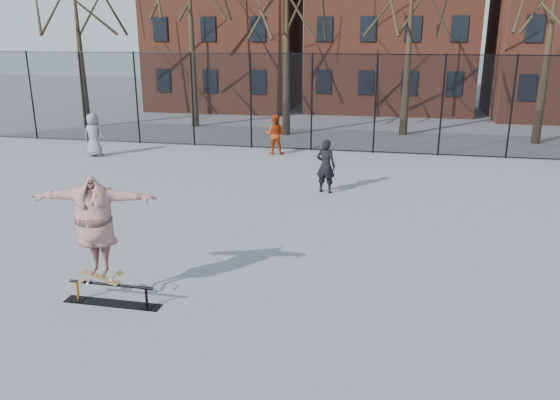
% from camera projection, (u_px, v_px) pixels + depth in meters
% --- Properties ---
extents(ground, '(100.00, 100.00, 0.00)m').
position_uv_depth(ground, '(283.00, 286.00, 10.67)').
color(ground, slate).
extents(skate_rail, '(1.84, 0.28, 0.40)m').
position_uv_depth(skate_rail, '(112.00, 296.00, 9.92)').
color(skate_rail, black).
rests_on(skate_rail, ground).
extents(skateboard, '(0.75, 0.18, 0.09)m').
position_uv_depth(skateboard, '(101.00, 280.00, 9.87)').
color(skateboard, olive).
rests_on(skateboard, skate_rail).
extents(skater, '(2.28, 0.96, 1.80)m').
position_uv_depth(skater, '(96.00, 231.00, 9.60)').
color(skater, '#413C97').
rests_on(skater, skateboard).
extents(bystander_grey, '(0.85, 0.55, 1.73)m').
position_uv_depth(bystander_grey, '(94.00, 135.00, 21.74)').
color(bystander_grey, slate).
rests_on(bystander_grey, ground).
extents(bystander_black, '(0.68, 0.53, 1.67)m').
position_uv_depth(bystander_black, '(326.00, 166.00, 16.74)').
color(bystander_black, black).
rests_on(bystander_black, ground).
extents(bystander_red, '(0.79, 0.62, 1.61)m').
position_uv_depth(bystander_red, '(275.00, 134.00, 22.20)').
color(bystander_red, '#A22D0E').
rests_on(bystander_red, ground).
extents(fence, '(34.03, 0.07, 4.00)m').
position_uv_depth(fence, '(345.00, 102.00, 22.25)').
color(fence, black).
rests_on(fence, ground).
extents(rowhouses, '(29.00, 7.00, 13.00)m').
position_uv_depth(rowhouses, '(379.00, 11.00, 33.11)').
color(rowhouses, brown).
rests_on(rowhouses, ground).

